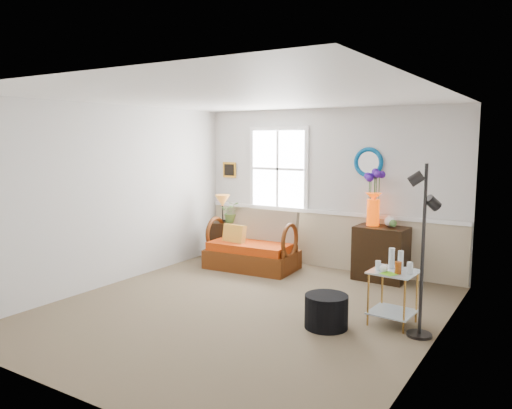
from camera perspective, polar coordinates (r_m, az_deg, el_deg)
The scene contains 19 objects.
floor at distance 6.34m, azimuth -1.55°, elevation -11.93°, with size 4.50×5.00×0.01m, color #71604A.
ceiling at distance 6.00m, azimuth -1.64°, elevation 12.20°, with size 4.50×5.00×0.01m, color white.
walls at distance 6.03m, azimuth -1.60°, elevation -0.20°, with size 4.51×5.01×2.60m.
wainscot at distance 8.33m, azimuth 7.93°, elevation -4.06°, with size 4.46×0.02×0.90m, color tan.
chair_rail at distance 8.24m, azimuth 7.96°, elevation -0.87°, with size 4.46×0.04×0.06m, color white.
window at distance 8.57m, azimuth 2.53°, elevation 4.09°, with size 1.14×0.06×1.44m, color white, non-canonical shape.
picture at distance 9.13m, azimuth -3.03°, elevation 3.98°, with size 0.28×0.03×0.28m, color #AC731D.
mirror at distance 7.91m, azimuth 12.75°, elevation 4.72°, with size 0.47×0.47×0.07m, color #0678AA.
loveseat at distance 8.14m, azimuth -0.49°, elevation -4.13°, with size 1.43×0.81×0.94m, color #5B290E, non-canonical shape.
throw_pillow at distance 8.18m, azimuth -2.54°, elevation -3.76°, with size 0.41×0.10×0.41m, color orange, non-canonical shape.
lamp_stand at distance 8.77m, azimuth -3.74°, elevation -4.17°, with size 0.38×0.38×0.67m, color black, non-canonical shape.
table_lamp at distance 8.69m, azimuth -3.84°, elevation -0.44°, with size 0.26×0.26×0.47m, color #C97528, non-canonical shape.
potted_plant at distance 8.62m, azimuth -2.85°, elevation -1.13°, with size 0.33×0.37×0.29m, color #4F7A39.
cabinet at distance 7.74m, azimuth 14.09°, elevation -5.44°, with size 0.76×0.49×0.81m, color black, non-canonical shape.
flower_vase at distance 7.69m, azimuth 13.29°, elevation 0.71°, with size 0.24×0.24×0.83m, color #D43B01, non-canonical shape.
side_table at distance 5.99m, azimuth 15.35°, elevation -10.21°, with size 0.49×0.49×0.62m, color #B47F33, non-canonical shape.
tabletop_items at distance 5.86m, azimuth 15.51°, elevation -6.26°, with size 0.39×0.39×0.23m, color silver, non-canonical shape.
floor_lamp at distance 5.56m, azimuth 18.52°, elevation -5.14°, with size 0.27×0.27×1.86m, color black, non-canonical shape.
ottoman at distance 5.78m, azimuth 8.04°, elevation -11.99°, with size 0.49×0.49×0.38m, color black.
Camera 1 is at (3.31, -4.98, 2.11)m, focal length 35.00 mm.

